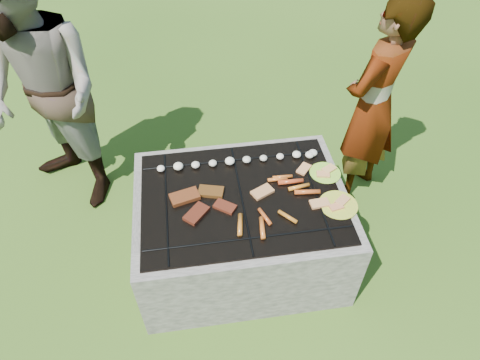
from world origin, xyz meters
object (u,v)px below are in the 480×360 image
Objects in this scene: fire_pit at (241,230)px; bystander at (44,95)px; plate_near at (338,205)px; plate_far at (325,173)px; cook at (373,106)px.

fire_pit is 1.56m from bystander.
plate_near is at bearing -15.34° from fire_pit.
cook is (0.43, 0.41, 0.18)m from plate_far.
plate_far is at bearing 12.10° from fire_pit.
plate_near is 0.83m from cook.
fire_pit is 0.67m from plate_near.
bystander reaches higher than cook.
cook reaches higher than plate_near.
bystander is (-1.19, 0.80, 0.63)m from fire_pit.
fire_pit is 1.24m from cook.
fire_pit is at bearing 164.66° from plate_near.
bystander is at bearing -44.25° from cook.
plate_near is at bearing 18.36° from bystander.
plate_near is 0.15× the size of cook.
plate_far is 0.12× the size of bystander.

